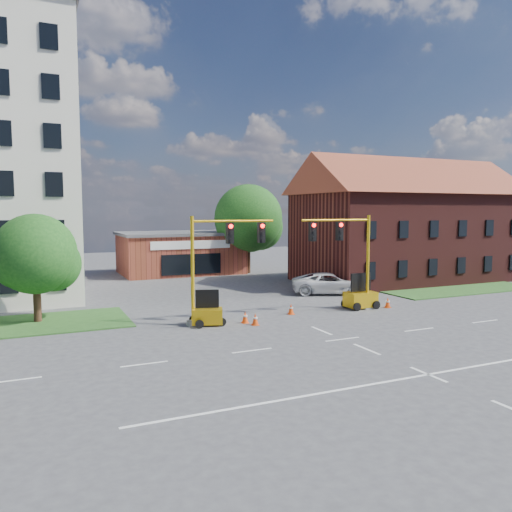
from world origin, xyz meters
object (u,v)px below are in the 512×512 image
trailer_west (207,314)px  pickup_white (330,283)px  trailer_east (360,298)px  signal_mast_east (347,251)px  signal_mast_west (220,256)px

trailer_west → pickup_white: bearing=46.3°
trailer_east → pickup_white: bearing=77.0°
trailer_west → trailer_east: bearing=21.6°
trailer_east → pickup_white: size_ratio=0.38×
trailer_east → signal_mast_east: bearing=-165.6°
signal_mast_west → trailer_west: bearing=-169.5°
signal_mast_west → pickup_white: (11.41, 6.19, -3.10)m
signal_mast_east → trailer_east: signal_mast_east is taller
signal_mast_east → trailer_east: (1.37, 0.35, -3.22)m
signal_mast_west → trailer_west: 3.42m
signal_mast_east → pickup_white: size_ratio=1.05×
pickup_white → trailer_west: bearing=140.8°
signal_mast_east → trailer_west: 10.12m
signal_mast_east → pickup_white: bearing=66.5°
signal_mast_west → trailer_west: signal_mast_west is taller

